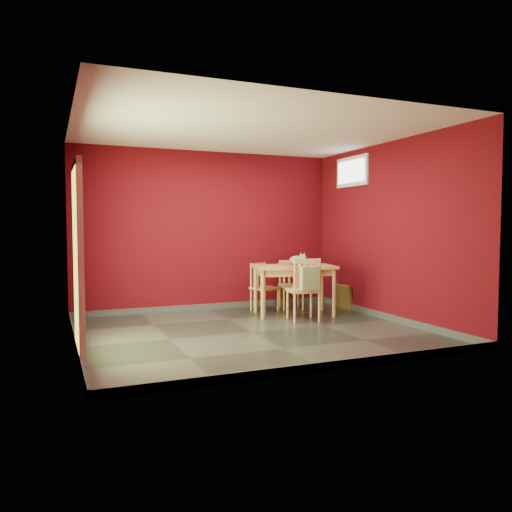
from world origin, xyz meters
name	(u,v)px	position (x,y,z in m)	size (l,w,h in m)	color
ground	(252,332)	(0.00, 0.00, 0.00)	(4.50, 4.50, 0.00)	#2D342D
room_shell	(252,328)	(0.00, 0.00, 0.05)	(4.50, 4.50, 4.50)	#550811
doorway	(77,254)	(-2.23, -0.40, 1.12)	(0.06, 1.01, 2.13)	#B7D838
window	(352,171)	(2.23, 1.00, 2.35)	(0.05, 0.90, 0.50)	white
outlet_plate	(292,288)	(1.60, 1.99, 0.30)	(0.08, 0.01, 0.12)	silver
dining_table	(294,272)	(1.13, 0.98, 0.70)	(1.41, 1.00, 0.80)	tan
table_runner	(298,270)	(1.13, 0.85, 0.74)	(0.54, 0.86, 0.40)	#BC5232
chair_far_left	(263,286)	(0.83, 1.53, 0.41)	(0.49, 0.49, 0.81)	tan
chair_far_right	(291,284)	(1.38, 1.58, 0.43)	(0.47, 0.47, 0.83)	tan
chair_near	(304,289)	(1.03, 0.44, 0.49)	(0.52, 0.52, 0.96)	tan
tote_bag	(310,278)	(1.01, 0.22, 0.67)	(0.29, 0.18, 0.41)	#90A267
cat	(297,259)	(1.18, 0.96, 0.91)	(0.23, 0.44, 0.22)	slate
picture_frame	(343,297)	(2.19, 1.16, 0.21)	(0.17, 0.43, 0.43)	brown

